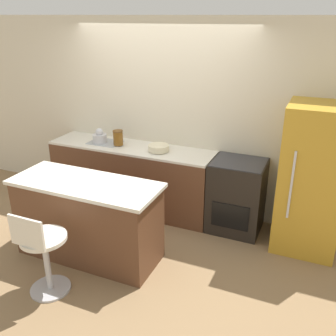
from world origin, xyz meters
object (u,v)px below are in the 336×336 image
object	(u,v)px
kettle	(100,137)
refrigerator	(312,180)
mixing_bowl	(159,148)
oven_range	(237,196)
stool_chair	(43,253)

from	to	relation	value
kettle	refrigerator	bearing A→B (deg)	-0.41
refrigerator	mixing_bowl	xyz separation A→B (m)	(-1.93, 0.02, 0.11)
oven_range	mixing_bowl	world-z (taller)	mixing_bowl
oven_range	mixing_bowl	size ratio (longest dim) A/B	3.39
oven_range	stool_chair	xyz separation A→B (m)	(-1.43, -1.95, -0.00)
kettle	stool_chair	bearing A→B (deg)	-73.96
mixing_bowl	kettle	bearing A→B (deg)	180.00
oven_range	kettle	size ratio (longest dim) A/B	4.61
kettle	mixing_bowl	xyz separation A→B (m)	(0.91, 0.00, -0.04)
oven_range	refrigerator	distance (m)	0.95
stool_chair	kettle	size ratio (longest dim) A/B	4.61
kettle	oven_range	bearing A→B (deg)	0.82
refrigerator	stool_chair	distance (m)	3.00
oven_range	kettle	distance (m)	2.06
kettle	mixing_bowl	size ratio (longest dim) A/B	0.74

